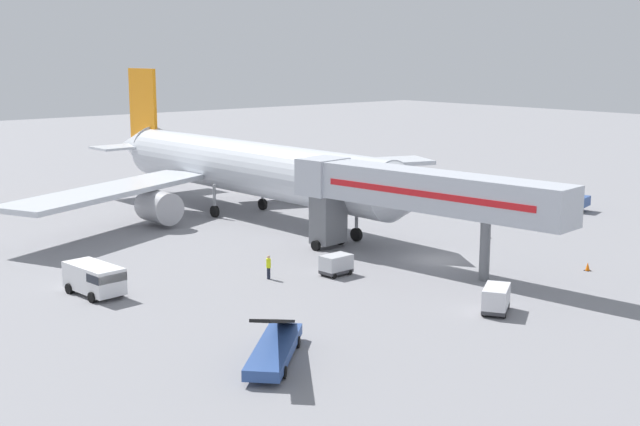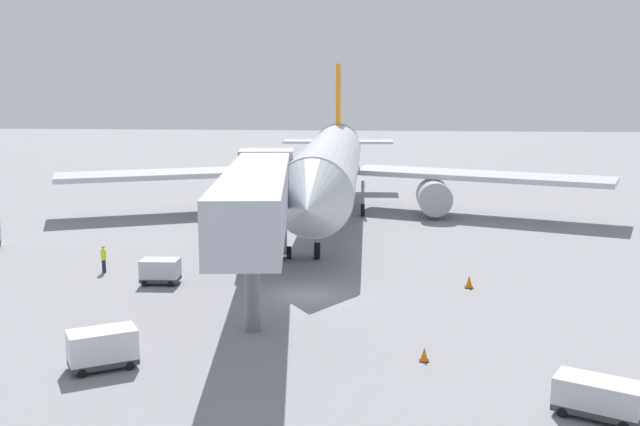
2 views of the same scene
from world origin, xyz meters
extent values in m
plane|color=gray|center=(0.00, 0.00, 0.00)|extent=(300.00, 300.00, 0.00)
cylinder|color=silver|center=(-0.70, 22.41, 4.59)|extent=(5.98, 35.82, 4.92)
cone|color=silver|center=(-0.11, 2.46, 4.59)|extent=(4.94, 4.37, 4.82)
cone|color=silver|center=(-1.33, 43.53, 4.95)|extent=(4.87, 6.71, 4.67)
cube|color=orange|center=(-1.28, 41.89, 9.50)|extent=(0.51, 5.17, 7.87)
cube|color=silver|center=(1.68, 41.50, 5.20)|extent=(6.01, 3.93, 0.24)
cube|color=silver|center=(-4.22, 41.33, 5.20)|extent=(6.01, 3.93, 0.24)
cube|color=silver|center=(11.91, 26.06, 3.48)|extent=(22.88, 12.64, 0.44)
cube|color=silver|center=(-13.51, 25.30, 3.48)|extent=(22.67, 13.77, 0.44)
cylinder|color=#A8A8AD|center=(8.13, 24.55, 1.76)|extent=(2.96, 3.79, 2.85)
cylinder|color=#A8A8AD|center=(-9.65, 24.02, 1.76)|extent=(2.96, 3.79, 2.85)
cylinder|color=gray|center=(-0.29, 8.50, 1.83)|extent=(0.28, 0.28, 2.56)
cylinder|color=black|center=(-0.29, 8.50, 0.55)|extent=(0.38, 1.11, 1.10)
cylinder|color=gray|center=(2.06, 24.63, 1.83)|extent=(0.28, 0.28, 2.56)
cylinder|color=black|center=(2.06, 24.63, 0.55)|extent=(0.38, 1.11, 1.10)
cylinder|color=gray|center=(-3.59, 24.47, 1.83)|extent=(0.28, 0.28, 2.56)
cylinder|color=black|center=(-3.59, 24.47, 0.55)|extent=(0.38, 1.11, 1.10)
cube|color=#B2B7C1|center=(-2.31, -1.88, 5.64)|extent=(5.44, 20.58, 2.70)
cube|color=red|center=(-3.82, -2.06, 5.64)|extent=(2.11, 16.99, 0.44)
cube|color=#B2B7C1|center=(-3.61, 8.83, 5.64)|extent=(3.76, 3.20, 2.84)
cube|color=#232833|center=(-3.77, 10.12, 5.89)|extent=(3.30, 0.64, 0.90)
cube|color=slate|center=(-3.54, 8.23, 2.34)|extent=(2.75, 2.10, 3.89)
cylinder|color=black|center=(-4.96, 8.06, 0.40)|extent=(0.39, 0.83, 0.80)
cylinder|color=black|center=(-2.13, 8.40, 0.40)|extent=(0.39, 0.83, 0.80)
cylinder|color=slate|center=(-1.82, -5.92, 2.14)|extent=(0.70, 0.70, 4.29)
cube|color=#2D4C8E|center=(24.19, 6.92, 1.01)|extent=(4.14, 7.50, 0.92)
cube|color=#232833|center=(24.29, 6.58, 1.92)|extent=(2.02, 2.17, 0.90)
cylinder|color=black|center=(25.86, 4.98, 0.55)|extent=(0.69, 1.17, 1.10)
cylinder|color=black|center=(23.79, 4.39, 0.55)|extent=(0.69, 1.17, 1.10)
cylinder|color=black|center=(24.58, 9.45, 0.55)|extent=(0.69, 1.17, 1.10)
cylinder|color=black|center=(22.52, 8.86, 0.55)|extent=(0.69, 1.17, 1.10)
cube|color=#2D4C8E|center=(-21.77, -8.94, 0.57)|extent=(6.42, 6.14, 0.55)
cube|color=black|center=(-21.77, -8.94, 2.10)|extent=(5.91, 5.58, 2.46)
cylinder|color=black|center=(-22.76, -11.01, 0.30)|extent=(0.59, 0.57, 0.60)
cylinder|color=black|center=(-23.91, -9.77, 0.30)|extent=(0.59, 0.57, 0.60)
cylinder|color=black|center=(-19.63, -8.11, 0.30)|extent=(0.59, 0.57, 0.60)
cylinder|color=black|center=(-20.78, -6.87, 0.30)|extent=(0.59, 0.57, 0.60)
cube|color=white|center=(-23.47, 7.76, 1.13)|extent=(2.39, 4.67, 1.67)
cube|color=#1E232D|center=(-23.33, 6.24, 1.49)|extent=(2.14, 1.62, 0.54)
cylinder|color=black|center=(-22.39, 6.46, 0.34)|extent=(0.42, 0.71, 0.68)
cylinder|color=black|center=(-24.29, 6.28, 0.34)|extent=(0.42, 0.71, 0.68)
cylinder|color=black|center=(-22.65, 9.24, 0.34)|extent=(0.42, 0.71, 0.68)
cylinder|color=black|center=(-24.55, 9.06, 0.34)|extent=(0.42, 0.71, 0.68)
cube|color=#38383D|center=(-8.54, 1.54, 0.29)|extent=(2.17, 1.42, 0.22)
cube|color=silver|center=(-8.54, 1.54, 0.91)|extent=(2.17, 1.42, 1.03)
cylinder|color=black|center=(-7.83, 2.19, 0.18)|extent=(0.37, 0.14, 0.36)
cylinder|color=black|center=(-7.77, 0.97, 0.18)|extent=(0.37, 0.14, 0.36)
cylinder|color=black|center=(-9.31, 2.12, 0.18)|extent=(0.37, 0.14, 0.36)
cylinder|color=black|center=(-9.25, 0.90, 0.18)|extent=(0.37, 0.14, 0.36)
cube|color=#38383D|center=(-6.90, -10.96, 0.29)|extent=(2.95, 2.54, 0.22)
cube|color=silver|center=(-6.90, -10.96, 0.99)|extent=(2.95, 2.54, 1.19)
cylinder|color=black|center=(-6.45, -9.94, 0.18)|extent=(0.37, 0.29, 0.36)
cylinder|color=black|center=(-5.79, -11.03, 0.18)|extent=(0.37, 0.29, 0.36)
cylinder|color=black|center=(-8.01, -10.89, 0.18)|extent=(0.37, 0.29, 0.36)
cylinder|color=black|center=(-7.35, -11.98, 0.18)|extent=(0.37, 0.29, 0.36)
cylinder|color=#1E2333|center=(-12.74, 3.71, 0.40)|extent=(0.25, 0.25, 0.79)
cylinder|color=#D8EA19|center=(-12.74, 3.71, 1.11)|extent=(0.33, 0.33, 0.63)
sphere|color=tan|center=(-12.74, 3.71, 1.54)|extent=(0.21, 0.21, 0.21)
cube|color=black|center=(8.82, 2.35, 0.01)|extent=(0.47, 0.47, 0.03)
cone|color=orange|center=(8.82, 2.35, 0.37)|extent=(0.40, 0.40, 0.69)
cube|color=black|center=(5.84, -8.97, 0.01)|extent=(0.39, 0.39, 0.03)
cone|color=orange|center=(5.84, -8.97, 0.31)|extent=(0.33, 0.33, 0.57)
camera|label=1|loc=(-45.63, -40.91, 15.18)|focal=47.28mm
camera|label=2|loc=(4.29, -37.44, 11.03)|focal=40.84mm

